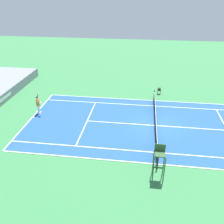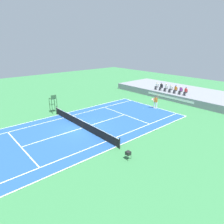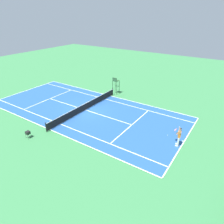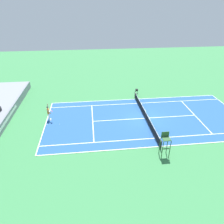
# 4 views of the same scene
# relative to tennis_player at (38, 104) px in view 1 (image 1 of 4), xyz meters

# --- Properties ---
(ground_plane) EXTENTS (80.00, 80.00, 0.00)m
(ground_plane) POSITION_rel_tennis_player_xyz_m (-0.92, -11.55, -0.99)
(ground_plane) COLOR #387F47
(court) EXTENTS (11.08, 23.88, 0.03)m
(court) POSITION_rel_tennis_player_xyz_m (-0.92, -11.55, -0.98)
(court) COLOR #235193
(court) RESTS_ON ground
(net) EXTENTS (11.98, 0.10, 1.07)m
(net) POSITION_rel_tennis_player_xyz_m (-0.92, -11.55, -0.47)
(net) COLOR black
(net) RESTS_ON ground
(tennis_player) EXTENTS (0.74, 0.75, 2.08)m
(tennis_player) POSITION_rel_tennis_player_xyz_m (0.00, 0.00, 0.00)
(tennis_player) COLOR white
(tennis_player) RESTS_ON ground
(tennis_ball) EXTENTS (0.07, 0.07, 0.07)m
(tennis_ball) POSITION_rel_tennis_player_xyz_m (-1.11, -1.29, -0.96)
(tennis_ball) COLOR #D1E533
(tennis_ball) RESTS_ON ground
(umpire_chair) EXTENTS (0.77, 0.77, 2.44)m
(umpire_chair) POSITION_rel_tennis_player_xyz_m (-7.63, -11.55, 0.56)
(umpire_chair) COLOR #2D562D
(umpire_chair) RESTS_ON ground
(ball_hopper) EXTENTS (0.36, 0.36, 0.70)m
(ball_hopper) POSITION_rel_tennis_player_xyz_m (6.66, -12.16, -0.42)
(ball_hopper) COLOR black
(ball_hopper) RESTS_ON ground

